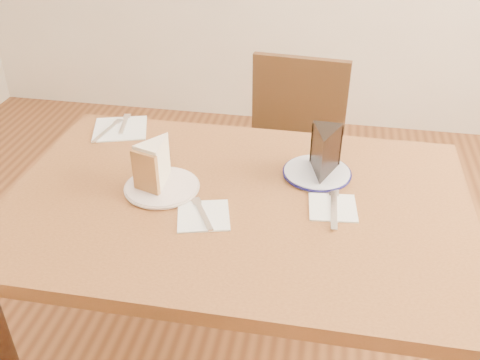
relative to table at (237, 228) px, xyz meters
name	(u,v)px	position (x,y,z in m)	size (l,w,h in m)	color
table	(237,228)	(0.00, 0.00, 0.00)	(1.20, 0.80, 0.75)	brown
chair_far	(290,166)	(0.09, 0.63, -0.17)	(0.46, 0.46, 0.86)	#371F10
plate_cream	(162,187)	(-0.20, 0.01, 0.10)	(0.19, 0.19, 0.01)	silver
plate_navy	(317,173)	(0.20, 0.15, 0.10)	(0.18, 0.18, 0.01)	white
carrot_cake	(158,163)	(-0.21, 0.03, 0.17)	(0.07, 0.10, 0.11)	white
chocolate_cake	(324,155)	(0.21, 0.14, 0.17)	(0.08, 0.12, 0.12)	black
napkin_cream	(203,216)	(-0.07, -0.09, 0.10)	(0.13, 0.13, 0.00)	white
napkin_navy	(333,207)	(0.25, 0.00, 0.10)	(0.12, 0.12, 0.00)	white
napkin_spare	(120,129)	(-0.44, 0.31, 0.10)	(0.16, 0.16, 0.00)	white
fork_cream	(203,214)	(-0.07, -0.09, 0.10)	(0.01, 0.14, 0.00)	silver
knife_navy	(334,209)	(0.25, -0.01, 0.10)	(0.02, 0.17, 0.00)	silver
fork_spare	(124,124)	(-0.43, 0.34, 0.10)	(0.01, 0.14, 0.00)	silver
knife_spare	(107,130)	(-0.47, 0.29, 0.10)	(0.01, 0.16, 0.00)	silver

